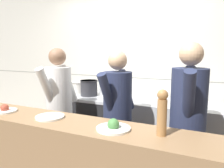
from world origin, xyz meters
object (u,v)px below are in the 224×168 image
Objects in this scene: mixing_bowl_steel at (143,96)px; plated_dish_appetiser at (50,117)px; chefs_knife at (137,102)px; plated_dish_dessert at (113,127)px; oven_range at (92,122)px; plated_dish_main at (5,110)px; pepper_mill at (162,112)px; stock_pot at (79,87)px; chef_sous at (117,113)px; braising_pot at (108,88)px; chef_head_cook at (59,105)px; chef_line at (188,120)px; sauce_pot at (89,88)px.

plated_dish_appetiser is (-0.46, -1.43, 0.03)m from mixing_bowl_steel.
mixing_bowl_steel reaches higher than chefs_knife.
plated_dish_dessert is at bearing -82.04° from mixing_bowl_steel.
plated_dish_main reaches higher than oven_range.
plated_dish_main is at bearing -176.04° from plated_dish_appetiser.
plated_dish_main reaches higher than mixing_bowl_steel.
plated_dish_dessert reaches higher than oven_range.
plated_dish_appetiser is (0.55, 0.04, -0.01)m from plated_dish_main.
plated_dish_main is 0.68× the size of pepper_mill.
stock_pot is at bearing 170.00° from chefs_knife.
oven_range is at bearing 145.59° from chef_sous.
mixing_bowl_steel is 0.66× the size of chefs_knife.
braising_pot is 1.42m from plated_dish_appetiser.
chefs_knife is (1.05, -0.19, -0.09)m from stock_pot.
mixing_bowl_steel is at bearing 1.80° from braising_pot.
chef_head_cook reaches higher than mixing_bowl_steel.
stock_pot is 0.16× the size of chef_line.
chef_sous is at bearing 111.07° from plated_dish_dessert.
plated_dish_dessert is at bearing -2.49° from plated_dish_appetiser.
pepper_mill is at bearing 6.90° from plated_dish_dessert.
plated_dish_dessert is (0.76, -1.44, -0.03)m from braising_pot.
chef_line reaches higher than chef_head_cook.
chefs_knife is 1.36m from pepper_mill.
mixing_bowl_steel is 1.54m from pepper_mill.
mixing_bowl_steel is at bearing 94.87° from chef_sous.
plated_dish_appetiser is (-0.44, -1.22, 0.07)m from chefs_knife.
chefs_knife is at bearing -10.00° from stock_pot.
chef_head_cook is (-0.86, -0.80, -0.04)m from mixing_bowl_steel.
oven_range is at bearing 104.33° from plated_dish_appetiser.
oven_range is 3.35× the size of plated_dish_appetiser.
plated_dish_dessert is 0.81m from chef_line.
plated_dish_dessert reaches higher than mixing_bowl_steel.
chefs_knife is (0.53, -0.20, -0.11)m from braising_pot.
braising_pot is at bearing -178.20° from mixing_bowl_steel.
plated_dish_dessert is 0.74m from chef_sous.
chef_head_cook is at bearing 148.21° from plated_dish_dessert.
sauce_pot is 0.84m from mixing_bowl_steel.
plated_dish_dessert is (1.22, 0.01, 0.00)m from plated_dish_main.
mixing_bowl_steel is at bearing 4.38° from oven_range.
chef_line is at bearing -49.72° from mixing_bowl_steel.
braising_pot is 0.17× the size of chef_sous.
chef_line reaches higher than sauce_pot.
mixing_bowl_steel is 0.22m from chefs_knife.
stock_pot is at bearing 172.65° from oven_range.
stock_pot is 0.17× the size of chef_head_cook.
oven_range is at bearing 169.13° from chefs_knife.
stock_pot is at bearing 152.72° from chef_sous.
chef_sous is (0.96, 0.69, -0.10)m from plated_dish_main.
oven_range is at bearing -175.62° from mixing_bowl_steel.
braising_pot is 0.85m from chef_head_cook.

